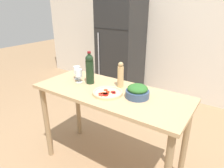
{
  "coord_description": "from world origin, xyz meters",
  "views": [
    {
      "loc": [
        0.96,
        -1.39,
        1.65
      ],
      "look_at": [
        0.0,
        0.03,
        0.95
      ],
      "focal_mm": 32.0,
      "sensor_mm": 36.0,
      "label": 1
    }
  ],
  "objects": [
    {
      "name": "homemade_pizza",
      "position": [
        0.02,
        -0.07,
        0.9
      ],
      "size": [
        0.27,
        0.27,
        0.03
      ],
      "color": "#DBC189",
      "rests_on": "prep_counter"
    },
    {
      "name": "wine_glass_far",
      "position": [
        -0.47,
        0.07,
        0.98
      ],
      "size": [
        0.07,
        0.07,
        0.14
      ],
      "color": "silver",
      "rests_on": "prep_counter"
    },
    {
      "name": "salad_bowl",
      "position": [
        0.27,
        0.02,
        0.94
      ],
      "size": [
        0.21,
        0.21,
        0.12
      ],
      "color": "#384C6B",
      "rests_on": "prep_counter"
    },
    {
      "name": "wine_bottle",
      "position": [
        -0.28,
        0.05,
        1.05
      ],
      "size": [
        0.08,
        0.08,
        0.33
      ],
      "color": "black",
      "rests_on": "prep_counter"
    },
    {
      "name": "wall_back",
      "position": [
        0.0,
        2.12,
        1.3
      ],
      "size": [
        6.4,
        0.06,
        2.6
      ],
      "color": "silver",
      "rests_on": "ground_plane"
    },
    {
      "name": "pepper_mill",
      "position": [
        0.03,
        0.14,
        1.01
      ],
      "size": [
        0.06,
        0.06,
        0.25
      ],
      "color": "tan",
      "rests_on": "prep_counter"
    },
    {
      "name": "prep_counter",
      "position": [
        0.0,
        0.0,
        0.75
      ],
      "size": [
        1.47,
        0.62,
        0.89
      ],
      "color": "tan",
      "rests_on": "ground_plane"
    },
    {
      "name": "refrigerator",
      "position": [
        -0.95,
        1.73,
        0.87
      ],
      "size": [
        0.69,
        0.72,
        1.74
      ],
      "color": "black",
      "rests_on": "ground_plane"
    },
    {
      "name": "ground_plane",
      "position": [
        0.0,
        0.0,
        0.0
      ],
      "size": [
        14.0,
        14.0,
        0.0
      ],
      "primitive_type": "plane",
      "color": "#9E7A56"
    },
    {
      "name": "wine_glass_near",
      "position": [
        -0.39,
        0.01,
        0.98
      ],
      "size": [
        0.07,
        0.07,
        0.14
      ],
      "color": "silver",
      "rests_on": "prep_counter"
    }
  ]
}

